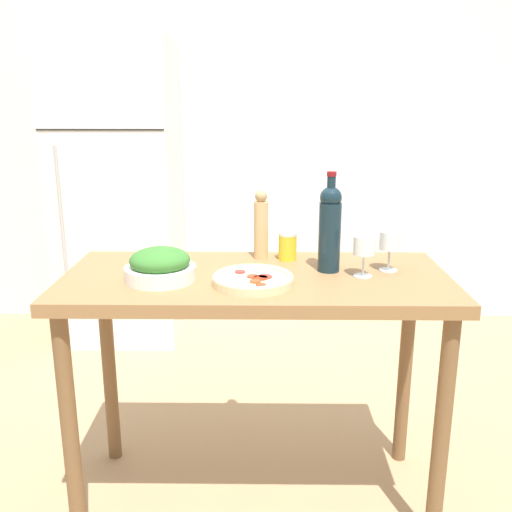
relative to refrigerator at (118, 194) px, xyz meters
name	(u,v)px	position (x,y,z in m)	size (l,w,h in m)	color
ground_plane	(256,495)	(0.89, -1.62, -0.93)	(14.00, 14.00, 0.00)	tan
wall_back	(259,131)	(0.89, 0.35, 0.37)	(6.40, 0.06, 2.60)	silver
refrigerator	(118,194)	(0.00, 0.00, 0.00)	(0.73, 0.63, 1.86)	white
prep_counter	(256,308)	(0.89, -1.62, -0.14)	(1.36, 0.62, 0.91)	olive
wine_bottle	(330,227)	(1.15, -1.57, 0.14)	(0.08, 0.08, 0.36)	#142833
wine_glass_near	(364,248)	(1.26, -1.63, 0.08)	(0.08, 0.08, 0.14)	silver
wine_glass_far	(390,243)	(1.36, -1.56, 0.08)	(0.08, 0.08, 0.14)	silver
pepper_mill	(261,226)	(0.90, -1.40, 0.11)	(0.05, 0.05, 0.27)	tan
salad_bowl	(160,266)	(0.56, -1.68, 0.03)	(0.24, 0.24, 0.11)	white
homemade_pizza	(253,279)	(0.88, -1.73, 0.00)	(0.27, 0.27, 0.03)	beige
salt_canister	(288,246)	(1.01, -1.42, 0.03)	(0.07, 0.07, 0.11)	yellow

